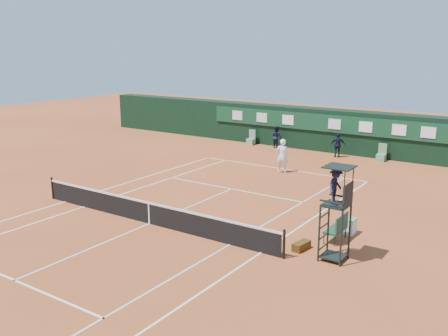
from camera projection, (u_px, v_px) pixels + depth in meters
The scene contains 14 objects.
ground at pixel (150, 224), 21.24m from camera, with size 90.00×90.00×0.00m, color #AE5229.
court_lines at pixel (150, 224), 21.24m from camera, with size 11.05×23.85×0.01m.
tennis_net at pixel (149, 212), 21.12m from camera, with size 12.90×0.10×1.10m.
back_wall at pixel (326, 130), 35.95m from camera, with size 40.00×1.65×3.00m.
linesman_chair_left at pixel (251, 141), 38.22m from camera, with size 0.55×0.50×1.15m.
linesman_chair_right at pixel (381, 156), 32.77m from camera, with size 0.55×0.50×1.15m.
umpire_chair at pixel (336, 193), 17.07m from camera, with size 0.96×0.95×3.42m.
player_bench at pixel (338, 227), 19.19m from camera, with size 0.56×1.20×1.10m.
tennis_bag at pixel (301, 246), 18.50m from camera, with size 0.35×0.80×0.30m, color black.
cooler at pixel (348, 226), 20.06m from camera, with size 0.57×0.57×0.65m.
tennis_ball at pixel (249, 171), 30.02m from camera, with size 0.07×0.07×0.07m, color #D1E535.
player at pixel (282, 156), 29.64m from camera, with size 0.74×0.49×2.04m, color white.
ball_kid_left at pixel (277, 137), 36.88m from camera, with size 0.80×0.63×1.65m, color black.
ball_kid_right at pixel (338, 145), 33.76m from camera, with size 0.98×0.41×1.68m, color black.
Camera 1 is at (13.88, -14.83, 7.36)m, focal length 40.00 mm.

